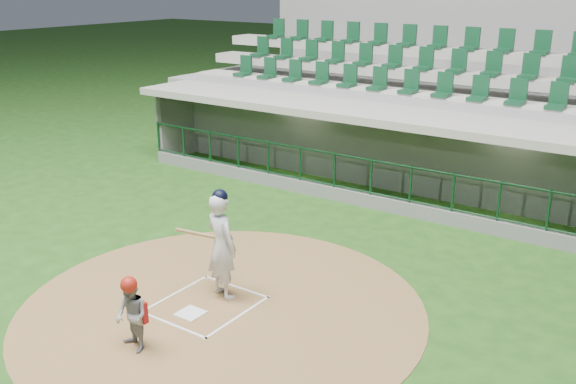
{
  "coord_description": "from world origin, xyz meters",
  "views": [
    {
      "loc": [
        7.04,
        -7.87,
        5.58
      ],
      "look_at": [
        -0.22,
        2.6,
        1.3
      ],
      "focal_mm": 40.0,
      "sensor_mm": 36.0,
      "label": 1
    }
  ],
  "objects": [
    {
      "name": "dugout_structure",
      "position": [
        0.05,
        7.82,
        0.96
      ],
      "size": [
        16.4,
        3.7,
        3.0
      ],
      "color": "slate",
      "rests_on": "ground"
    },
    {
      "name": "dirt_circle",
      "position": [
        0.3,
        -0.2,
        0.01
      ],
      "size": [
        7.2,
        7.2,
        0.01
      ],
      "primitive_type": "cylinder",
      "color": "brown",
      "rests_on": "ground"
    },
    {
      "name": "ground",
      "position": [
        0.0,
        0.0,
        0.0
      ],
      "size": [
        120.0,
        120.0,
        0.0
      ],
      "primitive_type": "plane",
      "color": "#1C4614",
      "rests_on": "ground"
    },
    {
      "name": "batter_box_chalk",
      "position": [
        0.0,
        -0.3,
        0.02
      ],
      "size": [
        1.55,
        1.8,
        0.01
      ],
      "color": "white",
      "rests_on": "ground"
    },
    {
      "name": "batter",
      "position": [
        0.03,
        0.15,
        1.03
      ],
      "size": [
        0.95,
        0.97,
        2.06
      ],
      "color": "silver",
      "rests_on": "dirt_circle"
    },
    {
      "name": "seating_deck",
      "position": [
        0.0,
        10.91,
        1.42
      ],
      "size": [
        17.0,
        6.72,
        5.15
      ],
      "color": "gray",
      "rests_on": "ground"
    },
    {
      "name": "home_plate",
      "position": [
        0.0,
        -0.7,
        0.02
      ],
      "size": [
        0.43,
        0.43,
        0.02
      ],
      "primitive_type": "cube",
      "color": "white",
      "rests_on": "dirt_circle"
    },
    {
      "name": "catcher",
      "position": [
        0.04,
        -2.02,
        0.63
      ],
      "size": [
        0.67,
        0.59,
        1.26
      ],
      "color": "gray",
      "rests_on": "dirt_circle"
    }
  ]
}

